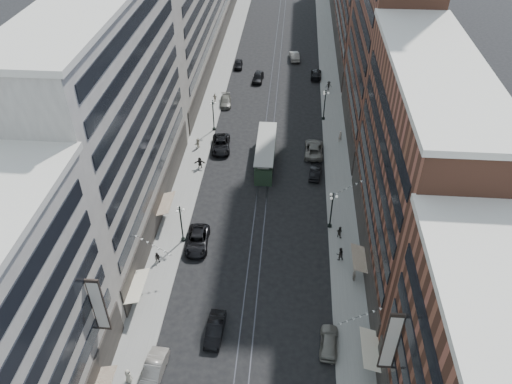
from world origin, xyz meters
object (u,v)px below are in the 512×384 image
(car_12, at_px, (316,74))
(pedestrian_extra_0, at_px, (198,143))
(car_7, at_px, (221,144))
(pedestrian_6, at_px, (215,98))
(car_13, at_px, (258,77))
(car_11, at_px, (314,149))
(car_14, at_px, (294,56))
(pedestrian_8, at_px, (340,136))
(car_2, at_px, (197,240))
(car_9, at_px, (238,64))
(car_5, at_px, (215,329))
(car_10, at_px, (315,172))
(lamppost_se_mid, at_px, (325,104))
(streetcar, at_px, (266,153))
(car_8, at_px, (226,101))
(lamppost_sw_far, at_px, (181,223))
(pedestrian_5, at_px, (200,163))
(lamppost_se_far, at_px, (332,209))
(pedestrian_2, at_px, (157,258))
(pedestrian_9, at_px, (329,86))
(pedestrian_4, at_px, (354,275))
(pedestrian_1, at_px, (128,376))
(pedestrian_extra_1, at_px, (340,254))
(pedestrian_7, at_px, (340,232))
(car_4, at_px, (329,342))
(lamppost_sw_mid, at_px, (213,114))

(car_12, bearing_deg, pedestrian_extra_0, 57.39)
(car_7, height_order, pedestrian_6, pedestrian_6)
(car_13, bearing_deg, pedestrian_6, -122.67)
(car_11, xyz_separation_m, car_14, (-3.61, 36.12, -0.00))
(car_7, xyz_separation_m, pedestrian_8, (18.90, 3.58, 0.23))
(car_2, bearing_deg, car_9, 87.52)
(car_5, xyz_separation_m, car_10, (10.75, 28.75, -0.05))
(lamppost_se_mid, xyz_separation_m, streetcar, (-9.20, -13.73, -1.50))
(car_10, bearing_deg, pedestrian_6, -43.38)
(car_8, xyz_separation_m, car_9, (0.59, 16.38, 0.02))
(car_5, distance_m, car_7, 35.14)
(lamppost_sw_far, xyz_separation_m, car_14, (12.95, 57.42, -2.26))
(car_10, distance_m, pedestrian_5, 17.23)
(car_11, bearing_deg, car_5, 74.88)
(lamppost_se_far, bearing_deg, pedestrian_8, 83.42)
(pedestrian_2, distance_m, pedestrian_9, 52.09)
(car_7, xyz_separation_m, pedestrian_6, (-3.14, 15.38, 0.15))
(pedestrian_4, height_order, car_10, pedestrian_4)
(pedestrian_1, xyz_separation_m, pedestrian_extra_1, (20.72, 17.67, 0.07))
(lamppost_sw_far, relative_size, pedestrian_5, 3.03)
(pedestrian_1, relative_size, car_10, 0.39)
(car_5, height_order, car_7, car_7)
(pedestrian_7, bearing_deg, pedestrian_8, -58.54)
(car_2, relative_size, pedestrian_extra_1, 3.15)
(lamppost_se_far, height_order, car_11, lamppost_se_far)
(pedestrian_2, bearing_deg, pedestrian_5, 98.24)
(lamppost_se_mid, xyz_separation_m, car_2, (-16.48, -32.58, -2.29))
(streetcar, distance_m, car_2, 20.23)
(car_4, bearing_deg, pedestrian_extra_0, -56.71)
(car_9, bearing_deg, pedestrian_6, -102.18)
(lamppost_sw_far, distance_m, pedestrian_extra_0, 21.45)
(car_8, distance_m, car_9, 16.39)
(car_12, xyz_separation_m, car_13, (-11.46, -2.50, 0.09))
(pedestrian_2, xyz_separation_m, car_9, (3.66, 56.58, -0.20))
(car_9, bearing_deg, pedestrian_9, -29.84)
(lamppost_sw_mid, height_order, pedestrian_5, lamppost_sw_mid)
(lamppost_se_far, xyz_separation_m, pedestrian_5, (-18.90, 11.81, -2.04))
(pedestrian_5, distance_m, pedestrian_extra_0, 5.61)
(lamppost_se_far, relative_size, pedestrian_6, 3.28)
(pedestrian_1, bearing_deg, streetcar, -86.48)
(lamppost_sw_far, height_order, pedestrian_7, lamppost_sw_far)
(lamppost_sw_far, distance_m, pedestrian_5, 15.95)
(pedestrian_4, height_order, pedestrian_9, pedestrian_9)
(lamppost_sw_mid, distance_m, pedestrian_8, 21.02)
(pedestrian_1, bearing_deg, pedestrian_4, -127.63)
(car_8, relative_size, car_14, 0.93)
(lamppost_sw_far, height_order, car_12, lamppost_sw_far)
(car_10, relative_size, pedestrian_8, 2.39)
(lamppost_sw_far, distance_m, car_7, 21.63)
(car_8, relative_size, pedestrian_extra_0, 2.84)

